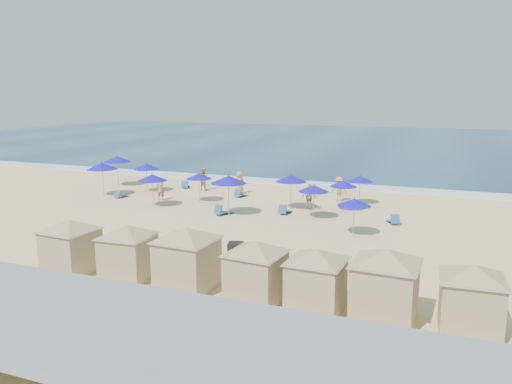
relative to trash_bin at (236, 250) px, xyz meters
The scene contains 34 objects.
ground 5.58m from the trash_bin, 117.76° to the left, with size 160.00×160.00×0.00m, color beige.
ocean 59.98m from the trash_bin, 92.48° to the left, with size 160.00×80.00×0.06m, color navy.
surf_line 20.59m from the trash_bin, 97.23° to the left, with size 160.00×2.50×0.08m, color white.
seawall 8.96m from the trash_bin, 106.84° to the right, with size 160.00×6.10×1.22m.
trash_bin is the anchor object (origin of this frame).
cabana_0 7.52m from the trash_bin, 142.02° to the right, with size 4.21×4.21×2.65m.
cabana_1 5.40m from the trash_bin, 125.47° to the right, with size 4.13×4.13×2.59m.
cabana_2 4.56m from the trash_bin, 92.38° to the right, with size 4.50×4.50×2.83m.
cabana_3 5.42m from the trash_bin, 57.78° to the right, with size 4.14×4.14×2.61m.
cabana_4 6.90m from the trash_bin, 40.91° to the right, with size 4.09×4.09×2.57m.
cabana_5 8.82m from the trash_bin, 30.00° to the right, with size 4.53×4.53×2.84m.
cabana_6 11.20m from the trash_bin, 22.56° to the right, with size 4.11×4.11×2.58m.
umbrella_0 21.92m from the trash_bin, 141.10° to the left, with size 2.34×2.34×2.66m.
umbrella_1 18.34m from the trash_bin, 147.71° to the left, with size 2.35×2.35×2.67m.
umbrella_2 18.12m from the trash_bin, 136.94° to the left, with size 2.09×2.09×2.38m.
umbrella_3 12.72m from the trash_bin, 140.90° to the left, with size 2.08×2.08×2.37m.
umbrella_4 13.12m from the trash_bin, 125.48° to the left, with size 1.91×1.91×2.17m.
umbrella_5 8.75m from the trash_bin, 116.66° to the left, with size 2.38×2.38×2.71m.
umbrella_6 10.88m from the trash_bin, 93.18° to the left, with size 2.16×2.16×2.46m.
umbrella_7 8.98m from the trash_bin, 80.08° to the left, with size 1.98×1.98×2.25m.
umbrella_8 14.52m from the trash_bin, 76.04° to the left, with size 1.86×1.86×2.12m.
umbrella_9 11.90m from the trash_bin, 76.20° to the left, with size 1.89×1.89×2.15m.
umbrella_10 7.59m from the trash_bin, 51.86° to the left, with size 1.92×1.92×2.18m.
beach_chair_0 16.81m from the trash_bin, 145.08° to the left, with size 0.66×1.21×0.64m.
beach_chair_1 18.61m from the trash_bin, 126.80° to the left, with size 0.99×1.38×0.70m.
beach_chair_2 14.24m from the trash_bin, 112.37° to the left, with size 0.84×1.31×0.67m.
beach_chair_3 8.63m from the trash_bin, 119.47° to the left, with size 1.10×1.48×0.74m.
beach_chair_4 9.23m from the trash_bin, 93.45° to the left, with size 0.64×1.28×0.69m.
beach_chair_5 11.22m from the trash_bin, 55.21° to the left, with size 0.99×1.33×0.67m.
beachgoer_0 14.46m from the trash_bin, 136.31° to the left, with size 0.61×0.40×1.69m, color tan.
beachgoer_1 17.29m from the trash_bin, 122.44° to the left, with size 0.91×0.71×1.88m, color tan.
beachgoer_2 11.05m from the trash_bin, 86.75° to the left, with size 1.05×0.44×1.78m, color tan.
beachgoer_3 14.52m from the trash_bin, 82.37° to the left, with size 1.18×0.68×1.82m, color tan.
beachgoer_4 15.50m from the trash_bin, 112.59° to the left, with size 0.88×0.57×1.80m, color tan.
Camera 1 is at (11.94, -26.01, 7.76)m, focal length 35.00 mm.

